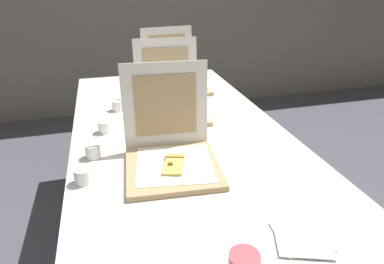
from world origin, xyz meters
TOP-DOWN VIEW (x-y plane):
  - table at (0.00, 0.56)m, footprint 0.98×2.02m
  - pizza_box_front at (-0.10, 0.27)m, footprint 0.37×0.40m
  - pizza_box_middle at (0.01, 0.78)m, footprint 0.36×0.40m
  - pizza_box_back at (0.12, 1.17)m, footprint 0.38×0.42m
  - cup_white_mid at (-0.34, 0.63)m, footprint 0.06×0.06m
  - cup_white_near_center at (-0.39, 0.40)m, footprint 0.06×0.06m
  - cup_white_near_left at (-0.43, 0.23)m, footprint 0.06×0.06m
  - cup_white_far at (-0.26, 0.89)m, footprint 0.06×0.06m
  - napkin_pile at (0.17, -0.22)m, footprint 0.19×0.19m

SIDE VIEW (x-z plane):
  - table at x=0.00m, z-range 0.32..1.05m
  - napkin_pile at x=0.17m, z-range 0.73..0.74m
  - cup_white_mid at x=-0.34m, z-range 0.73..0.79m
  - cup_white_near_center at x=-0.39m, z-range 0.73..0.79m
  - cup_white_near_left at x=-0.43m, z-range 0.73..0.79m
  - cup_white_far at x=-0.26m, z-range 0.73..0.79m
  - pizza_box_back at x=0.12m, z-range 0.60..0.97m
  - pizza_box_front at x=-0.10m, z-range 0.60..0.97m
  - pizza_box_middle at x=0.01m, z-range 0.60..0.97m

